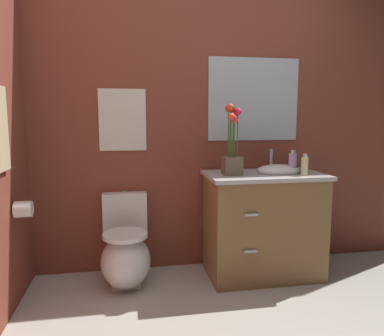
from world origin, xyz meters
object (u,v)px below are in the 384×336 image
object	(u,v)px
flower_vase	(232,148)
lotion_bottle	(293,163)
vanity_cabinet	(263,223)
wall_mirror	(254,99)
soap_bottle	(305,166)
wall_poster	(123,120)
toilet_paper_roll	(23,209)
toilet	(126,254)

from	to	relation	value
flower_vase	lotion_bottle	xyz separation A→B (m)	(0.50, -0.02, -0.13)
flower_vase	lotion_bottle	world-z (taller)	flower_vase
vanity_cabinet	wall_mirror	size ratio (longest dim) A/B	1.29
soap_bottle	lotion_bottle	world-z (taller)	lotion_bottle
lotion_bottle	vanity_cabinet	bearing A→B (deg)	168.70
wall_poster	toilet_paper_roll	xyz separation A→B (m)	(-0.67, -0.46, -0.60)
soap_bottle	lotion_bottle	xyz separation A→B (m)	(-0.05, 0.10, 0.01)
flower_vase	wall_mirror	distance (m)	0.57
lotion_bottle	wall_poster	xyz separation A→B (m)	(-1.33, 0.34, 0.34)
flower_vase	wall_poster	world-z (taller)	wall_poster
toilet	lotion_bottle	distance (m)	1.50
wall_poster	soap_bottle	bearing A→B (deg)	-17.43
lotion_bottle	toilet_paper_roll	bearing A→B (deg)	-176.39
toilet_paper_roll	lotion_bottle	bearing A→B (deg)	3.61
flower_vase	wall_poster	bearing A→B (deg)	159.37
toilet	soap_bottle	bearing A→B (deg)	-6.89
vanity_cabinet	toilet_paper_roll	world-z (taller)	vanity_cabinet
soap_bottle	lotion_bottle	bearing A→B (deg)	118.36
flower_vase	toilet_paper_roll	bearing A→B (deg)	-174.35
lotion_bottle	flower_vase	bearing A→B (deg)	177.40
toilet	toilet_paper_roll	xyz separation A→B (m)	(-0.67, -0.20, 0.44)
wall_mirror	flower_vase	bearing A→B (deg)	-131.52
vanity_cabinet	soap_bottle	world-z (taller)	vanity_cabinet
lotion_bottle	wall_poster	distance (m)	1.42
toilet	wall_mirror	distance (m)	1.66
wall_poster	toilet_paper_roll	distance (m)	1.01
toilet	lotion_bottle	world-z (taller)	lotion_bottle
soap_bottle	vanity_cabinet	bearing A→B (deg)	152.33
toilet	wall_mirror	size ratio (longest dim) A/B	0.86
vanity_cabinet	flower_vase	xyz separation A→B (m)	(-0.28, -0.02, 0.63)
soap_bottle	wall_mirror	xyz separation A→B (m)	(-0.27, 0.44, 0.52)
soap_bottle	toilet_paper_roll	size ratio (longest dim) A/B	1.50
toilet	vanity_cabinet	distance (m)	1.13
wall_poster	toilet_paper_roll	size ratio (longest dim) A/B	4.54
toilet	vanity_cabinet	world-z (taller)	vanity_cabinet
wall_poster	flower_vase	bearing A→B (deg)	-20.63
vanity_cabinet	flower_vase	bearing A→B (deg)	-175.81
lotion_bottle	wall_mirror	xyz separation A→B (m)	(-0.22, 0.34, 0.51)
vanity_cabinet	lotion_bottle	xyz separation A→B (m)	(0.22, -0.04, 0.50)
soap_bottle	wall_poster	distance (m)	1.49
flower_vase	soap_bottle	size ratio (longest dim) A/B	3.33
flower_vase	wall_mirror	xyz separation A→B (m)	(0.28, 0.31, 0.39)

